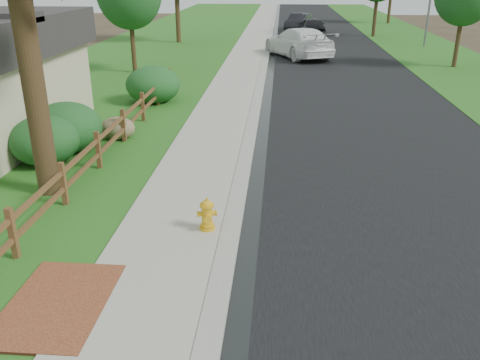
# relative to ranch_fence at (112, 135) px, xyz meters

# --- Properties ---
(ground) EXTENTS (120.00, 120.00, 0.00)m
(ground) POSITION_rel_ranch_fence_xyz_m (3.60, -6.40, -0.62)
(ground) COLOR #3A2B1F
(road) EXTENTS (8.00, 90.00, 0.02)m
(road) POSITION_rel_ranch_fence_xyz_m (8.20, 28.60, -0.61)
(road) COLOR black
(road) RESTS_ON ground
(curb) EXTENTS (0.40, 90.00, 0.12)m
(curb) POSITION_rel_ranch_fence_xyz_m (4.00, 28.60, -0.56)
(curb) COLOR gray
(curb) RESTS_ON ground
(wet_gutter) EXTENTS (0.50, 90.00, 0.00)m
(wet_gutter) POSITION_rel_ranch_fence_xyz_m (4.35, 28.60, -0.60)
(wet_gutter) COLOR black
(wet_gutter) RESTS_ON road
(sidewalk) EXTENTS (2.20, 90.00, 0.10)m
(sidewalk) POSITION_rel_ranch_fence_xyz_m (2.70, 28.60, -0.57)
(sidewalk) COLOR #A8A392
(sidewalk) RESTS_ON ground
(grass_strip) EXTENTS (1.60, 90.00, 0.06)m
(grass_strip) POSITION_rel_ranch_fence_xyz_m (0.80, 28.60, -0.59)
(grass_strip) COLOR #2C611B
(grass_strip) RESTS_ON ground
(lawn_near) EXTENTS (9.00, 90.00, 0.04)m
(lawn_near) POSITION_rel_ranch_fence_xyz_m (-4.40, 28.60, -0.60)
(lawn_near) COLOR #2C611B
(lawn_near) RESTS_ON ground
(verge_far) EXTENTS (6.00, 90.00, 0.04)m
(verge_far) POSITION_rel_ranch_fence_xyz_m (15.10, 28.60, -0.60)
(verge_far) COLOR #2C611B
(verge_far) RESTS_ON ground
(brick_patch) EXTENTS (1.60, 2.40, 0.11)m
(brick_patch) POSITION_rel_ranch_fence_xyz_m (1.40, -7.40, -0.56)
(brick_patch) COLOR brown
(brick_patch) RESTS_ON ground
(ranch_fence) EXTENTS (0.12, 16.92, 1.10)m
(ranch_fence) POSITION_rel_ranch_fence_xyz_m (0.00, 0.00, 0.00)
(ranch_fence) COLOR #502B1A
(ranch_fence) RESTS_ON ground
(fire_hydrant) EXTENTS (0.47, 0.38, 0.71)m
(fire_hydrant) POSITION_rel_ranch_fence_xyz_m (3.50, -4.65, -0.19)
(fire_hydrant) COLOR gold
(fire_hydrant) RESTS_ON sidewalk
(white_suv) EXTENTS (4.89, 6.71, 1.81)m
(white_suv) POSITION_rel_ranch_fence_xyz_m (6.05, 19.13, 0.31)
(white_suv) COLOR white
(white_suv) RESTS_ON road
(dark_car_mid) EXTENTS (2.10, 4.86, 1.63)m
(dark_car_mid) POSITION_rel_ranch_fence_xyz_m (7.47, 29.45, 0.22)
(dark_car_mid) COLOR black
(dark_car_mid) RESTS_ON road
(dark_car_far) EXTENTS (2.78, 4.77, 1.49)m
(dark_car_far) POSITION_rel_ranch_fence_xyz_m (6.50, 34.78, 0.15)
(dark_car_far) COLOR black
(dark_car_far) RESTS_ON road
(boulder) EXTENTS (1.36, 1.19, 0.76)m
(boulder) POSITION_rel_ranch_fence_xyz_m (-0.30, 1.50, -0.24)
(boulder) COLOR brown
(boulder) RESTS_ON ground
(shrub_b) EXTENTS (2.53, 2.53, 1.51)m
(shrub_b) POSITION_rel_ranch_fence_xyz_m (-1.48, 0.24, 0.14)
(shrub_b) COLOR #16401C
(shrub_b) RESTS_ON ground
(shrub_c) EXTENTS (2.49, 2.49, 1.40)m
(shrub_c) POSITION_rel_ranch_fence_xyz_m (-1.66, -0.86, 0.08)
(shrub_c) COLOR #16401C
(shrub_c) RESTS_ON ground
(shrub_d) EXTENTS (2.62, 2.62, 1.53)m
(shrub_d) POSITION_rel_ranch_fence_xyz_m (-0.30, 6.51, 0.15)
(shrub_d) COLOR #16401C
(shrub_d) RESTS_ON ground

